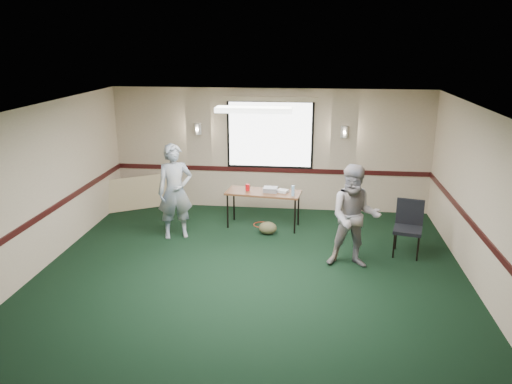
# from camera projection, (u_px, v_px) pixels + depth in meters

# --- Properties ---
(ground) EXTENTS (8.00, 8.00, 0.00)m
(ground) POSITION_uv_depth(u_px,v_px,m) (246.00, 292.00, 7.62)
(ground) COLOR black
(ground) RESTS_ON ground
(room_shell) EXTENTS (8.00, 8.02, 8.00)m
(room_shell) POSITION_uv_depth(u_px,v_px,m) (261.00, 159.00, 9.17)
(room_shell) COLOR tan
(room_shell) RESTS_ON ground
(folding_table) EXTENTS (1.56, 0.77, 0.75)m
(folding_table) POSITION_uv_depth(u_px,v_px,m) (263.00, 194.00, 10.08)
(folding_table) COLOR #563818
(folding_table) RESTS_ON ground
(projector) EXTENTS (0.29, 0.24, 0.09)m
(projector) POSITION_uv_depth(u_px,v_px,m) (270.00, 190.00, 10.04)
(projector) COLOR gray
(projector) RESTS_ON folding_table
(game_console) EXTENTS (0.26, 0.23, 0.05)m
(game_console) POSITION_uv_depth(u_px,v_px,m) (283.00, 191.00, 10.02)
(game_console) COLOR silver
(game_console) RESTS_ON folding_table
(red_cup) EXTENTS (0.09, 0.09, 0.13)m
(red_cup) POSITION_uv_depth(u_px,v_px,m) (248.00, 187.00, 10.12)
(red_cup) COLOR red
(red_cup) RESTS_ON folding_table
(water_bottle) EXTENTS (0.06, 0.06, 0.21)m
(water_bottle) POSITION_uv_depth(u_px,v_px,m) (293.00, 191.00, 9.76)
(water_bottle) COLOR #83B1D6
(water_bottle) RESTS_ON folding_table
(duffel_bag) EXTENTS (0.43, 0.37, 0.25)m
(duffel_bag) POSITION_uv_depth(u_px,v_px,m) (268.00, 228.00, 9.84)
(duffel_bag) COLOR #484929
(duffel_bag) RESTS_ON ground
(cable_coil) EXTENTS (0.38, 0.38, 0.02)m
(cable_coil) POSITION_uv_depth(u_px,v_px,m) (262.00, 225.00, 10.35)
(cable_coil) COLOR red
(cable_coil) RESTS_ON ground
(folded_table) EXTENTS (1.33, 0.93, 0.73)m
(folded_table) POSITION_uv_depth(u_px,v_px,m) (136.00, 193.00, 11.26)
(folded_table) COLOR tan
(folded_table) RESTS_ON ground
(conference_chair) EXTENTS (0.58, 0.59, 0.98)m
(conference_chair) POSITION_uv_depth(u_px,v_px,m) (409.00, 223.00, 8.85)
(conference_chair) COLOR black
(conference_chair) RESTS_ON ground
(person_left) EXTENTS (0.78, 0.66, 1.84)m
(person_left) POSITION_uv_depth(u_px,v_px,m) (175.00, 192.00, 9.50)
(person_left) COLOR #3B5883
(person_left) RESTS_ON ground
(person_right) EXTENTS (0.87, 0.69, 1.77)m
(person_right) POSITION_uv_depth(u_px,v_px,m) (355.00, 217.00, 8.24)
(person_right) COLOR slate
(person_right) RESTS_ON ground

